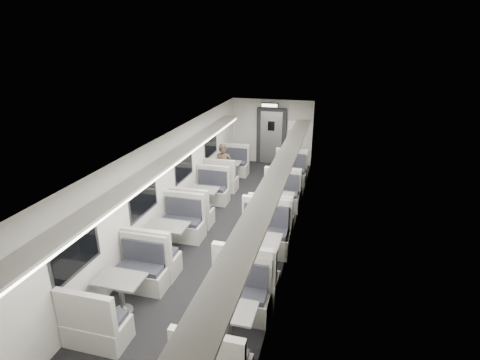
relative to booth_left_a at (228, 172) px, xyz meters
The scene contains 19 objects.
room 3.86m from the booth_left_a, 74.60° to the right, with size 3.24×12.24×2.64m.
booth_left_a is the anchor object (origin of this frame).
booth_left_b 2.41m from the booth_left_a, 90.00° to the right, with size 0.97×1.97×1.05m.
booth_left_c 4.59m from the booth_left_a, 90.00° to the right, with size 1.01×2.05×1.10m.
booth_left_d 6.50m from the booth_left_a, 90.00° to the right, with size 0.97×1.96×1.05m.
booth_right_a 2.04m from the booth_left_a, 11.97° to the right, with size 1.03×2.09×1.12m.
booth_right_b 3.11m from the booth_left_a, 50.03° to the right, with size 1.03×2.09×1.12m.
booth_right_c 5.18m from the booth_left_a, 67.30° to the right, with size 1.12×2.27×1.21m.
booth_right_d 7.08m from the booth_left_a, 73.59° to the right, with size 1.00×2.02×1.08m.
passenger 0.84m from the booth_left_a, 84.65° to the right, with size 0.54×0.36×1.48m, color black.
window_a 1.13m from the booth_left_a, 154.68° to the right, with size 0.02×1.18×0.84m, color black.
window_b 2.67m from the booth_left_a, 101.35° to the right, with size 0.02×1.18×0.84m, color black.
window_c 4.76m from the booth_left_a, 96.02° to the right, with size 0.02×1.18×0.84m, color black.
window_d 6.92m from the booth_left_a, 94.09° to the right, with size 0.02×1.18×0.84m, color black.
luggage_rack_left 4.24m from the booth_left_a, 93.56° to the right, with size 0.46×10.40×0.09m.
luggage_rack_right 4.79m from the booth_left_a, 60.28° to the right, with size 0.46×10.40×0.09m.
vestibule_door 2.60m from the booth_left_a, 66.51° to the left, with size 1.10×0.13×2.10m.
exit_sign 2.83m from the booth_left_a, 61.12° to the left, with size 0.62×0.12×0.16m.
wall_notice 3.10m from the booth_left_a, 52.60° to the left, with size 0.32×0.02×0.40m, color white.
Camera 1 is at (2.31, -7.48, 4.48)m, focal length 28.00 mm.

